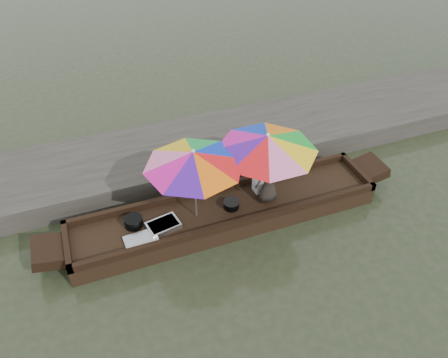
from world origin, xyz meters
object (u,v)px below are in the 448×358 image
object	(u,v)px
boat_hull	(226,214)
vendor	(268,179)
tray_scallop	(141,241)
supply_bag	(260,185)
umbrella_bow	(195,184)
charcoal_grill	(231,205)
cooking_pot	(134,222)
tray_crayfish	(163,225)
umbrella_stern	(266,168)

from	to	relation	value
boat_hull	vendor	size ratio (longest dim) A/B	5.93
tray_scallop	supply_bag	world-z (taller)	supply_bag
vendor	tray_scallop	bearing A→B (deg)	2.27
tray_scallop	umbrella_bow	size ratio (longest dim) A/B	0.33
charcoal_grill	cooking_pot	bearing A→B (deg)	174.26
cooking_pot	umbrella_bow	world-z (taller)	umbrella_bow
cooking_pot	charcoal_grill	size ratio (longest dim) A/B	1.15
tray_crayfish	umbrella_stern	world-z (taller)	umbrella_stern
boat_hull	supply_bag	size ratio (longest dim) A/B	21.79
supply_bag	tray_crayfish	bearing A→B (deg)	-171.36
tray_crayfish	tray_scallop	xyz separation A→B (m)	(-0.46, -0.22, -0.01)
boat_hull	umbrella_bow	xyz separation A→B (m)	(-0.60, 0.00, 0.95)
tray_crayfish	umbrella_bow	xyz separation A→B (m)	(0.68, 0.08, 0.73)
vendor	umbrella_stern	bearing A→B (deg)	-50.06
cooking_pot	vendor	distance (m)	2.68
boat_hull	cooking_pot	world-z (taller)	cooking_pot
umbrella_bow	umbrella_stern	size ratio (longest dim) A/B	0.95
cooking_pot	tray_scallop	world-z (taller)	cooking_pot
boat_hull	supply_bag	distance (m)	0.93
supply_bag	charcoal_grill	bearing A→B (deg)	-159.68
supply_bag	cooking_pot	bearing A→B (deg)	-178.14
tray_crayfish	charcoal_grill	xyz separation A→B (m)	(1.38, 0.05, 0.03)
charcoal_grill	vendor	world-z (taller)	vendor
vendor	umbrella_stern	distance (m)	0.27
umbrella_stern	vendor	bearing A→B (deg)	-46.99
supply_bag	boat_hull	bearing A→B (deg)	-164.04
tray_crayfish	vendor	size ratio (longest dim) A/B	0.57
cooking_pot	tray_crayfish	distance (m)	0.56
cooking_pot	tray_scallop	bearing A→B (deg)	-85.06
charcoal_grill	umbrella_stern	world-z (taller)	umbrella_stern
tray_crayfish	tray_scallop	world-z (taller)	tray_crayfish
boat_hull	vendor	bearing A→B (deg)	-3.73
boat_hull	tray_crayfish	bearing A→B (deg)	-176.40
tray_crayfish	umbrella_bow	world-z (taller)	umbrella_bow
tray_crayfish	vendor	bearing A→B (deg)	0.65
umbrella_bow	charcoal_grill	bearing A→B (deg)	-2.65
cooking_pot	umbrella_bow	bearing A→B (deg)	-7.58
vendor	umbrella_bow	world-z (taller)	umbrella_bow
tray_crayfish	supply_bag	bearing A→B (deg)	8.64
charcoal_grill	umbrella_bow	bearing A→B (deg)	177.35
supply_bag	vendor	xyz separation A→B (m)	(0.01, -0.30, 0.38)
charcoal_grill	vendor	xyz separation A→B (m)	(0.75, -0.02, 0.44)
umbrella_bow	vendor	bearing A→B (deg)	-2.19
supply_bag	umbrella_bow	bearing A→B (deg)	-170.50
charcoal_grill	vendor	distance (m)	0.87
boat_hull	umbrella_stern	world-z (taller)	umbrella_stern
boat_hull	tray_crayfish	size ratio (longest dim) A/B	10.32
tray_crayfish	umbrella_bow	bearing A→B (deg)	6.78
tray_scallop	umbrella_bow	bearing A→B (deg)	14.71
tray_crayfish	charcoal_grill	size ratio (longest dim) A/B	1.97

